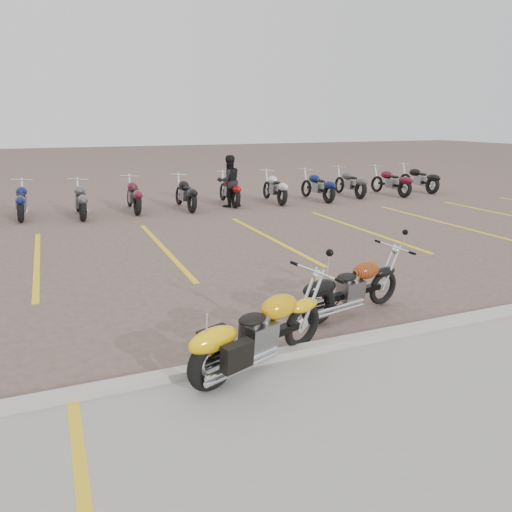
{
  "coord_description": "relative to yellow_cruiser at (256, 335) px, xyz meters",
  "views": [
    {
      "loc": [
        -2.3,
        -7.1,
        2.89
      ],
      "look_at": [
        0.68,
        0.09,
        0.75
      ],
      "focal_mm": 35.0,
      "sensor_mm": 36.0,
      "label": 1
    }
  ],
  "objects": [
    {
      "name": "parking_stripes",
      "position": [
        0.23,
        6.1,
        -0.43
      ],
      "size": [
        38.0,
        5.5,
        0.01
      ],
      "primitive_type": null,
      "color": "yellow",
      "rests_on": "ground"
    },
    {
      "name": "concrete_apron",
      "position": [
        0.23,
        -2.4,
        -0.43
      ],
      "size": [
        60.0,
        5.0,
        0.01
      ],
      "primitive_type": "cube",
      "color": "#9E9B93",
      "rests_on": "ground"
    },
    {
      "name": "curb",
      "position": [
        0.23,
        0.1,
        -0.37
      ],
      "size": [
        60.0,
        0.18,
        0.12
      ],
      "primitive_type": "cube",
      "color": "#ADAAA3",
      "rests_on": "ground"
    },
    {
      "name": "yellow_cruiser",
      "position": [
        0.0,
        0.0,
        0.0
      ],
      "size": [
        2.02,
        0.88,
        0.87
      ],
      "rotation": [
        0.09,
        0.0,
        0.37
      ],
      "color": "black",
      "rests_on": "ground"
    },
    {
      "name": "flame_cruiser",
      "position": [
        1.95,
        1.03,
        -0.03
      ],
      "size": [
        1.94,
        0.53,
        0.81
      ],
      "rotation": [
        0.06,
        0.0,
        0.21
      ],
      "color": "black",
      "rests_on": "ground"
    },
    {
      "name": "ground",
      "position": [
        0.23,
        2.1,
        -0.43
      ],
      "size": [
        100.0,
        100.0,
        0.0
      ],
      "primitive_type": "plane",
      "color": "#725752",
      "rests_on": "ground"
    },
    {
      "name": "bg_bike_row",
      "position": [
        2.02,
        11.19,
        0.12
      ],
      "size": [
        20.5,
        2.02,
        1.1
      ],
      "color": "black",
      "rests_on": "ground"
    },
    {
      "name": "person_b",
      "position": [
        3.55,
        10.94,
        0.43
      ],
      "size": [
        0.89,
        0.72,
        1.73
      ],
      "primitive_type": "imported",
      "rotation": [
        0.0,
        0.0,
        3.22
      ],
      "color": "black",
      "rests_on": "ground"
    }
  ]
}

